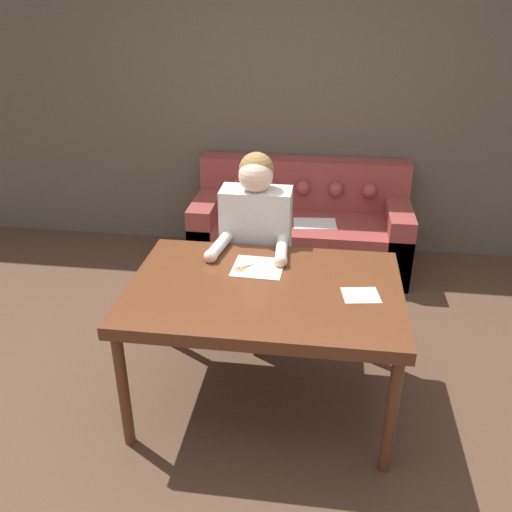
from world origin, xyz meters
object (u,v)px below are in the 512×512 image
object	(u,v)px
scissors	(246,267)
couch	(301,229)
person	(256,248)
dining_table	(264,297)

from	to	relation	value
scissors	couch	bearing A→B (deg)	81.90
person	couch	bearing A→B (deg)	78.82
dining_table	couch	world-z (taller)	couch
couch	scissors	xyz separation A→B (m)	(-0.23, -1.62, 0.46)
dining_table	couch	bearing A→B (deg)	86.90
couch	scissors	distance (m)	1.70
dining_table	scissors	world-z (taller)	scissors
scissors	dining_table	bearing A→B (deg)	-55.62
dining_table	couch	distance (m)	1.86
person	scissors	distance (m)	0.45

